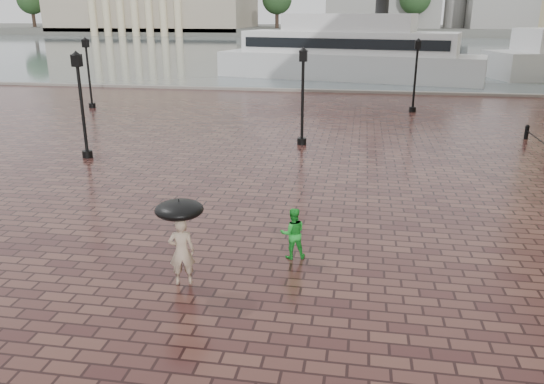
{
  "coord_description": "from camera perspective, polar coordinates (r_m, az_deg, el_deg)",
  "views": [
    {
      "loc": [
        5.74,
        -10.87,
        6.03
      ],
      "look_at": [
        3.47,
        2.59,
        1.4
      ],
      "focal_mm": 35.0,
      "sensor_mm": 36.0,
      "label": 1
    }
  ],
  "objects": [
    {
      "name": "harbour_water",
      "position": [
        103.21,
        6.6,
        15.28
      ],
      "size": [
        240.0,
        240.0,
        0.0
      ],
      "primitive_type": "plane",
      "color": "#4D5A5E",
      "rests_on": "ground"
    },
    {
      "name": "ferry_near",
      "position": [
        52.4,
        8.18,
        14.64
      ],
      "size": [
        25.5,
        11.19,
        8.13
      ],
      "rotation": [
        0.0,
        0.0,
        -0.22
      ],
      "color": "#BEBEBE",
      "rests_on": "ground"
    },
    {
      "name": "quay_edge",
      "position": [
        43.67,
        1.96,
        10.79
      ],
      "size": [
        80.0,
        0.6,
        0.3
      ],
      "primitive_type": "cube",
      "color": "slate",
      "rests_on": "ground"
    },
    {
      "name": "ground",
      "position": [
        13.69,
        -16.5,
        -8.24
      ],
      "size": [
        300.0,
        300.0,
        0.0
      ],
      "primitive_type": "plane",
      "color": "#331817",
      "rests_on": "ground"
    },
    {
      "name": "street_lamps",
      "position": [
        29.51,
        -4.8,
        11.46
      ],
      "size": [
        21.44,
        14.44,
        4.4
      ],
      "color": "black",
      "rests_on": "ground"
    },
    {
      "name": "child_pedestrian",
      "position": [
        13.6,
        2.26,
        -4.45
      ],
      "size": [
        0.78,
        0.68,
        1.36
      ],
      "primitive_type": "imported",
      "rotation": [
        0.0,
        0.0,
        3.42
      ],
      "color": "green",
      "rests_on": "ground"
    },
    {
      "name": "far_shore",
      "position": [
        171.04,
        7.99,
        16.89
      ],
      "size": [
        300.0,
        60.0,
        2.0
      ],
      "primitive_type": "cube",
      "color": "#4C4C47",
      "rests_on": "ground"
    },
    {
      "name": "adult_pedestrian",
      "position": [
        12.45,
        -9.68,
        -6.32
      ],
      "size": [
        0.68,
        0.54,
        1.63
      ],
      "primitive_type": "imported",
      "rotation": [
        0.0,
        0.0,
        3.43
      ],
      "color": "tan",
      "rests_on": "ground"
    },
    {
      "name": "umbrella",
      "position": [
        12.05,
        -9.95,
        -1.88
      ],
      "size": [
        1.1,
        1.1,
        1.13
      ],
      "color": "black",
      "rests_on": "ground"
    }
  ]
}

